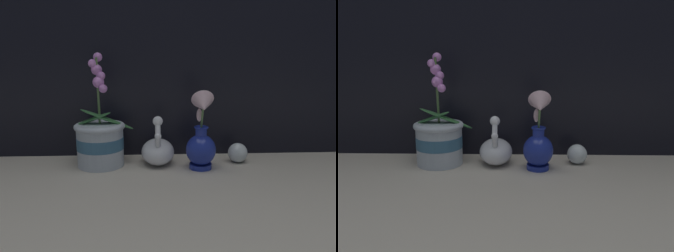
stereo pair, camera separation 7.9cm
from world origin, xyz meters
TOP-DOWN VIEW (x-y plane):
  - ground_plane at (0.00, 0.00)m, footprint 2.80×2.80m
  - orchid_potted_plant at (-0.23, 0.12)m, footprint 0.22×0.17m
  - swan_figurine at (-0.03, 0.13)m, footprint 0.12×0.18m
  - blue_vase at (0.12, 0.07)m, footprint 0.10×0.13m
  - glass_sphere at (0.26, 0.13)m, footprint 0.07×0.07m

SIDE VIEW (x-z plane):
  - ground_plane at x=0.00m, z-range 0.00..0.00m
  - glass_sphere at x=0.26m, z-range 0.00..0.07m
  - swan_figurine at x=-0.03m, z-range -0.04..0.14m
  - orchid_potted_plant at x=-0.23m, z-range -0.10..0.29m
  - blue_vase at x=0.12m, z-range -0.04..0.23m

